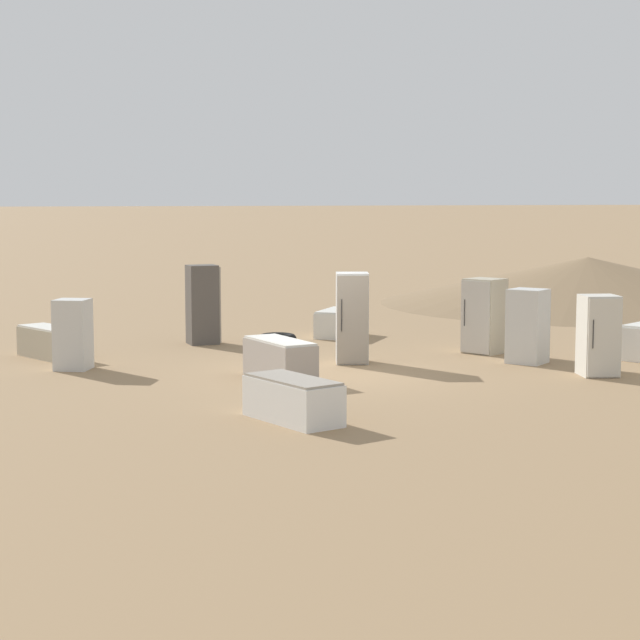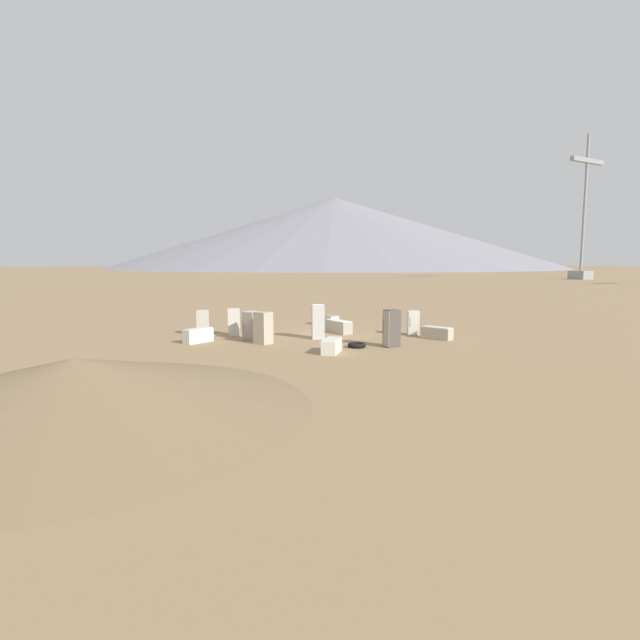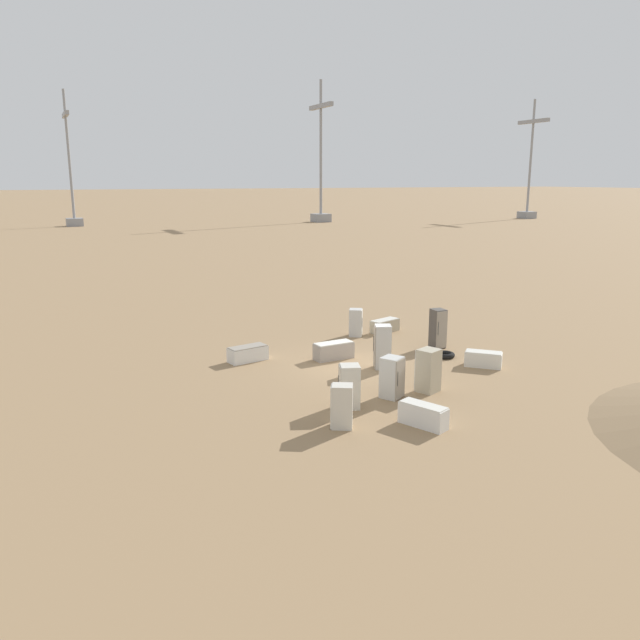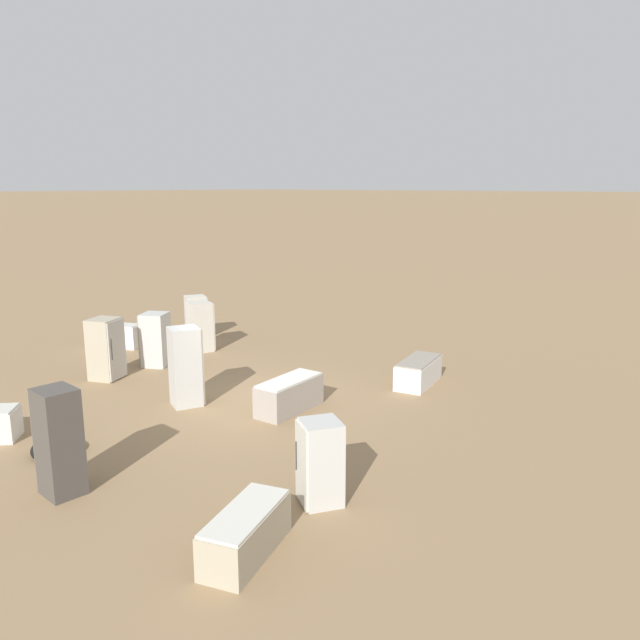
{
  "view_description": "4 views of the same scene",
  "coord_description": "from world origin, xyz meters",
  "px_view_note": "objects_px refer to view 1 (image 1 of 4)",
  "views": [
    {
      "loc": [
        -9.04,
        -18.67,
        3.43
      ],
      "look_at": [
        -0.3,
        -0.03,
        1.09
      ],
      "focal_mm": 60.0,
      "sensor_mm": 36.0,
      "label": 1
    },
    {
      "loc": [
        14.81,
        24.92,
        4.27
      ],
      "look_at": [
        0.82,
        1.08,
        1.03
      ],
      "focal_mm": 28.0,
      "sensor_mm": 36.0,
      "label": 2
    },
    {
      "loc": [
        23.23,
        -12.14,
        7.97
      ],
      "look_at": [
        -1.07,
        -0.83,
        1.9
      ],
      "focal_mm": 35.0,
      "sensor_mm": 36.0,
      "label": 3
    },
    {
      "loc": [
        -10.51,
        10.16,
        5.19
      ],
      "look_at": [
        -1.03,
        -1.42,
        1.93
      ],
      "focal_mm": 35.0,
      "sensor_mm": 36.0,
      "label": 4
    }
  ],
  "objects_px": {
    "discarded_fridge_3": "(528,326)",
    "discarded_fridge_6": "(280,360)",
    "discarded_fridge_4": "(293,400)",
    "discarded_fridge_7": "(73,334)",
    "discarded_fridge_10": "(336,323)",
    "discarded_fridge_0": "(203,305)",
    "discarded_fridge_8": "(599,336)",
    "discarded_fridge_1": "(484,316)",
    "discarded_fridge_9": "(49,342)",
    "discarded_fridge_2": "(352,318)",
    "scrap_tire": "(277,339)"
  },
  "relations": [
    {
      "from": "discarded_fridge_3",
      "to": "discarded_fridge_4",
      "type": "relative_size",
      "value": 0.84
    },
    {
      "from": "discarded_fridge_7",
      "to": "discarded_fridge_10",
      "type": "xyz_separation_m",
      "value": [
        7.12,
        2.48,
        -0.38
      ]
    },
    {
      "from": "discarded_fridge_3",
      "to": "discarded_fridge_9",
      "type": "relative_size",
      "value": 0.87
    },
    {
      "from": "discarded_fridge_0",
      "to": "discarded_fridge_4",
      "type": "bearing_deg",
      "value": -6.37
    },
    {
      "from": "discarded_fridge_8",
      "to": "discarded_fridge_2",
      "type": "bearing_deg",
      "value": -23.75
    },
    {
      "from": "discarded_fridge_4",
      "to": "discarded_fridge_6",
      "type": "distance_m",
      "value": 3.87
    },
    {
      "from": "discarded_fridge_6",
      "to": "discarded_fridge_7",
      "type": "distance_m",
      "value": 4.4
    },
    {
      "from": "scrap_tire",
      "to": "discarded_fridge_3",
      "type": "bearing_deg",
      "value": -54.4
    },
    {
      "from": "discarded_fridge_1",
      "to": "discarded_fridge_10",
      "type": "relative_size",
      "value": 1.05
    },
    {
      "from": "discarded_fridge_0",
      "to": "discarded_fridge_9",
      "type": "bearing_deg",
      "value": -75.25
    },
    {
      "from": "discarded_fridge_9",
      "to": "discarded_fridge_10",
      "type": "bearing_deg",
      "value": -12.99
    },
    {
      "from": "discarded_fridge_3",
      "to": "discarded_fridge_6",
      "type": "distance_m",
      "value": 5.55
    },
    {
      "from": "discarded_fridge_1",
      "to": "discarded_fridge_9",
      "type": "height_order",
      "value": "discarded_fridge_1"
    },
    {
      "from": "discarded_fridge_10",
      "to": "discarded_fridge_4",
      "type": "bearing_deg",
      "value": -75.47
    },
    {
      "from": "discarded_fridge_3",
      "to": "discarded_fridge_8",
      "type": "distance_m",
      "value": 1.95
    },
    {
      "from": "discarded_fridge_1",
      "to": "discarded_fridge_2",
      "type": "distance_m",
      "value": 3.33
    },
    {
      "from": "discarded_fridge_2",
      "to": "discarded_fridge_10",
      "type": "xyz_separation_m",
      "value": [
        1.64,
        4.12,
        -0.62
      ]
    },
    {
      "from": "discarded_fridge_1",
      "to": "discarded_fridge_4",
      "type": "relative_size",
      "value": 0.9
    },
    {
      "from": "discarded_fridge_2",
      "to": "discarded_fridge_4",
      "type": "distance_m",
      "value": 6.05
    },
    {
      "from": "discarded_fridge_3",
      "to": "discarded_fridge_10",
      "type": "relative_size",
      "value": 0.98
    },
    {
      "from": "discarded_fridge_2",
      "to": "discarded_fridge_8",
      "type": "relative_size",
      "value": 1.21
    },
    {
      "from": "discarded_fridge_2",
      "to": "scrap_tire",
      "type": "xyz_separation_m",
      "value": [
        -0.25,
        3.46,
        -0.84
      ]
    },
    {
      "from": "discarded_fridge_0",
      "to": "discarded_fridge_8",
      "type": "bearing_deg",
      "value": 39.38
    },
    {
      "from": "discarded_fridge_0",
      "to": "discarded_fridge_10",
      "type": "height_order",
      "value": "discarded_fridge_0"
    },
    {
      "from": "discarded_fridge_3",
      "to": "discarded_fridge_6",
      "type": "bearing_deg",
      "value": -123.24
    },
    {
      "from": "discarded_fridge_6",
      "to": "discarded_fridge_3",
      "type": "bearing_deg",
      "value": -7.56
    },
    {
      "from": "discarded_fridge_1",
      "to": "discarded_fridge_2",
      "type": "height_order",
      "value": "discarded_fridge_2"
    },
    {
      "from": "discarded_fridge_1",
      "to": "discarded_fridge_3",
      "type": "xyz_separation_m",
      "value": [
        0.02,
        -1.61,
        -0.05
      ]
    },
    {
      "from": "scrap_tire",
      "to": "discarded_fridge_4",
      "type": "bearing_deg",
      "value": -111.28
    },
    {
      "from": "discarded_fridge_0",
      "to": "discarded_fridge_8",
      "type": "distance_m",
      "value": 9.42
    },
    {
      "from": "discarded_fridge_3",
      "to": "discarded_fridge_7",
      "type": "xyz_separation_m",
      "value": [
        -8.83,
        3.2,
        -0.07
      ]
    },
    {
      "from": "discarded_fridge_3",
      "to": "discarded_fridge_0",
      "type": "bearing_deg",
      "value": -168.01
    },
    {
      "from": "discarded_fridge_1",
      "to": "discarded_fridge_9",
      "type": "relative_size",
      "value": 0.93
    },
    {
      "from": "discarded_fridge_2",
      "to": "scrap_tire",
      "type": "height_order",
      "value": "discarded_fridge_2"
    },
    {
      "from": "discarded_fridge_2",
      "to": "discarded_fridge_4",
      "type": "relative_size",
      "value": 1.02
    },
    {
      "from": "discarded_fridge_4",
      "to": "discarded_fridge_9",
      "type": "bearing_deg",
      "value": -87.18
    },
    {
      "from": "discarded_fridge_6",
      "to": "discarded_fridge_10",
      "type": "distance_m",
      "value": 6.6
    },
    {
      "from": "discarded_fridge_2",
      "to": "discarded_fridge_6",
      "type": "relative_size",
      "value": 1.03
    },
    {
      "from": "discarded_fridge_3",
      "to": "discarded_fridge_9",
      "type": "distance_m",
      "value": 10.28
    },
    {
      "from": "discarded_fridge_9",
      "to": "scrap_tire",
      "type": "distance_m",
      "value": 5.37
    },
    {
      "from": "discarded_fridge_4",
      "to": "discarded_fridge_6",
      "type": "height_order",
      "value": "discarded_fridge_6"
    },
    {
      "from": "discarded_fridge_8",
      "to": "discarded_fridge_3",
      "type": "bearing_deg",
      "value": -61.94
    },
    {
      "from": "discarded_fridge_0",
      "to": "discarded_fridge_10",
      "type": "relative_size",
      "value": 1.18
    },
    {
      "from": "discarded_fridge_2",
      "to": "discarded_fridge_6",
      "type": "xyz_separation_m",
      "value": [
        -2.18,
        -1.26,
        -0.57
      ]
    },
    {
      "from": "discarded_fridge_4",
      "to": "discarded_fridge_0",
      "type": "bearing_deg",
      "value": -111.67
    },
    {
      "from": "discarded_fridge_10",
      "to": "scrap_tire",
      "type": "bearing_deg",
      "value": -116.64
    },
    {
      "from": "discarded_fridge_6",
      "to": "discarded_fridge_9",
      "type": "xyz_separation_m",
      "value": [
        -3.43,
        4.73,
        -0.05
      ]
    },
    {
      "from": "discarded_fridge_9",
      "to": "discarded_fridge_10",
      "type": "height_order",
      "value": "discarded_fridge_9"
    },
    {
      "from": "discarded_fridge_2",
      "to": "discarded_fridge_8",
      "type": "distance_m",
      "value": 5.02
    },
    {
      "from": "discarded_fridge_6",
      "to": "discarded_fridge_8",
      "type": "bearing_deg",
      "value": -25.48
    }
  ]
}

